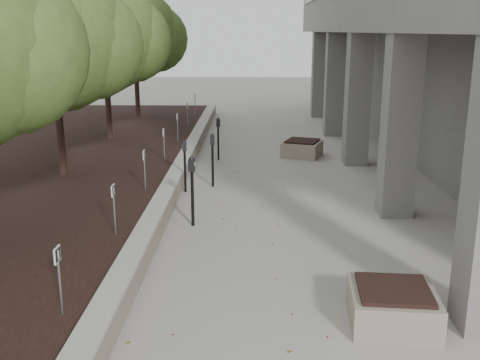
# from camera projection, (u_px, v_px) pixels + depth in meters

# --- Properties ---
(retaining_wall) EXTENTS (0.39, 26.00, 0.50)m
(retaining_wall) POSITION_uv_depth(u_px,v_px,m) (181.00, 171.00, 15.64)
(retaining_wall) COLOR gray
(retaining_wall) RESTS_ON ground
(planting_bed) EXTENTS (7.00, 26.00, 0.40)m
(planting_bed) POSITION_uv_depth(u_px,v_px,m) (51.00, 172.00, 15.73)
(planting_bed) COLOR black
(planting_bed) RESTS_ON ground
(crabapple_tree_3) EXTENTS (4.60, 4.00, 5.44)m
(crabapple_tree_3) POSITION_uv_depth(u_px,v_px,m) (55.00, 69.00, 13.99)
(crabapple_tree_3) COLOR #3D5D23
(crabapple_tree_3) RESTS_ON planting_bed
(crabapple_tree_4) EXTENTS (4.60, 4.00, 5.44)m
(crabapple_tree_4) POSITION_uv_depth(u_px,v_px,m) (105.00, 59.00, 18.82)
(crabapple_tree_4) COLOR #3D5D23
(crabapple_tree_4) RESTS_ON planting_bed
(crabapple_tree_5) EXTENTS (4.60, 4.00, 5.44)m
(crabapple_tree_5) POSITION_uv_depth(u_px,v_px,m) (135.00, 53.00, 23.65)
(crabapple_tree_5) COLOR #3D5D23
(crabapple_tree_5) RESTS_ON planting_bed
(parking_sign_2) EXTENTS (0.04, 0.22, 0.96)m
(parking_sign_2) POSITION_uv_depth(u_px,v_px,m) (60.00, 281.00, 7.28)
(parking_sign_2) COLOR black
(parking_sign_2) RESTS_ON planting_bed
(parking_sign_3) EXTENTS (0.04, 0.22, 0.96)m
(parking_sign_3) POSITION_uv_depth(u_px,v_px,m) (114.00, 210.00, 10.18)
(parking_sign_3) COLOR black
(parking_sign_3) RESTS_ON planting_bed
(parking_sign_4) EXTENTS (0.04, 0.22, 0.96)m
(parking_sign_4) POSITION_uv_depth(u_px,v_px,m) (145.00, 170.00, 13.08)
(parking_sign_4) COLOR black
(parking_sign_4) RESTS_ON planting_bed
(parking_sign_5) EXTENTS (0.04, 0.22, 0.96)m
(parking_sign_5) POSITION_uv_depth(u_px,v_px,m) (164.00, 145.00, 15.97)
(parking_sign_5) COLOR black
(parking_sign_5) RESTS_ON planting_bed
(parking_sign_6) EXTENTS (0.04, 0.22, 0.96)m
(parking_sign_6) POSITION_uv_depth(u_px,v_px,m) (178.00, 127.00, 18.87)
(parking_sign_6) COLOR black
(parking_sign_6) RESTS_ON planting_bed
(parking_sign_7) EXTENTS (0.04, 0.22, 0.96)m
(parking_sign_7) POSITION_uv_depth(u_px,v_px,m) (187.00, 115.00, 21.77)
(parking_sign_7) COLOR black
(parking_sign_7) RESTS_ON planting_bed
(parking_sign_8) EXTENTS (0.04, 0.22, 0.96)m
(parking_sign_8) POSITION_uv_depth(u_px,v_px,m) (195.00, 105.00, 24.66)
(parking_sign_8) COLOR black
(parking_sign_8) RESTS_ON planting_bed
(parking_meter_2) EXTENTS (0.17, 0.14, 1.52)m
(parking_meter_2) POSITION_uv_depth(u_px,v_px,m) (192.00, 191.00, 11.77)
(parking_meter_2) COLOR black
(parking_meter_2) RESTS_ON ground
(parking_meter_3) EXTENTS (0.15, 0.11, 1.37)m
(parking_meter_3) POSITION_uv_depth(u_px,v_px,m) (185.00, 166.00, 14.29)
(parking_meter_3) COLOR black
(parking_meter_3) RESTS_ON ground
(parking_meter_4) EXTENTS (0.14, 0.10, 1.44)m
(parking_meter_4) POSITION_uv_depth(u_px,v_px,m) (213.00, 160.00, 14.78)
(parking_meter_4) COLOR black
(parking_meter_4) RESTS_ON ground
(parking_meter_5) EXTENTS (0.16, 0.13, 1.38)m
(parking_meter_5) POSITION_uv_depth(u_px,v_px,m) (218.00, 139.00, 17.88)
(parking_meter_5) COLOR black
(parking_meter_5) RESTS_ON ground
(planter_front) EXTENTS (1.28, 1.28, 0.56)m
(planter_front) POSITION_uv_depth(u_px,v_px,m) (393.00, 306.00, 7.89)
(planter_front) COLOR gray
(planter_front) RESTS_ON ground
(planter_back) EXTENTS (1.50, 1.50, 0.55)m
(planter_back) POSITION_uv_depth(u_px,v_px,m) (302.00, 148.00, 18.52)
(planter_back) COLOR gray
(planter_back) RESTS_ON ground
(berry_scatter) EXTENTS (3.30, 14.10, 0.02)m
(berry_scatter) POSITION_uv_depth(u_px,v_px,m) (239.00, 228.00, 11.81)
(berry_scatter) COLOR maroon
(berry_scatter) RESTS_ON ground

